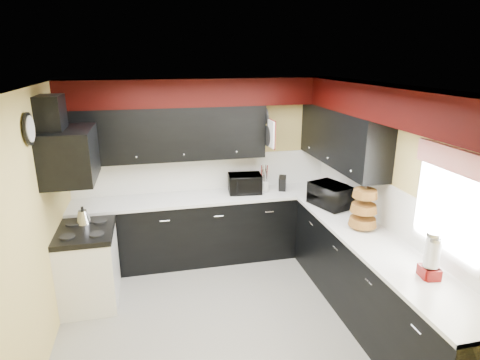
# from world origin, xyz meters

# --- Properties ---
(ground) EXTENTS (3.60, 3.60, 0.00)m
(ground) POSITION_xyz_m (0.00, 0.00, 0.00)
(ground) COLOR gray
(ground) RESTS_ON ground
(wall_back) EXTENTS (3.60, 0.06, 2.50)m
(wall_back) POSITION_xyz_m (0.00, 1.80, 1.25)
(wall_back) COLOR #E0C666
(wall_back) RESTS_ON ground
(wall_right) EXTENTS (0.06, 3.60, 2.50)m
(wall_right) POSITION_xyz_m (1.80, 0.00, 1.25)
(wall_right) COLOR #E0C666
(wall_right) RESTS_ON ground
(wall_left) EXTENTS (0.06, 3.60, 2.50)m
(wall_left) POSITION_xyz_m (-1.80, 0.00, 1.25)
(wall_left) COLOR #E0C666
(wall_left) RESTS_ON ground
(ceiling) EXTENTS (3.60, 3.60, 0.06)m
(ceiling) POSITION_xyz_m (0.00, 0.00, 2.50)
(ceiling) COLOR white
(ceiling) RESTS_ON wall_back
(cab_back) EXTENTS (3.60, 0.60, 0.90)m
(cab_back) POSITION_xyz_m (0.00, 1.50, 0.45)
(cab_back) COLOR black
(cab_back) RESTS_ON ground
(cab_right) EXTENTS (0.60, 3.00, 0.90)m
(cab_right) POSITION_xyz_m (1.50, -0.30, 0.45)
(cab_right) COLOR black
(cab_right) RESTS_ON ground
(counter_back) EXTENTS (3.62, 0.64, 0.04)m
(counter_back) POSITION_xyz_m (0.00, 1.50, 0.92)
(counter_back) COLOR white
(counter_back) RESTS_ON cab_back
(counter_right) EXTENTS (0.64, 3.02, 0.04)m
(counter_right) POSITION_xyz_m (1.50, -0.30, 0.92)
(counter_right) COLOR white
(counter_right) RESTS_ON cab_right
(splash_back) EXTENTS (3.60, 0.02, 0.50)m
(splash_back) POSITION_xyz_m (0.00, 1.79, 1.19)
(splash_back) COLOR white
(splash_back) RESTS_ON counter_back
(splash_right) EXTENTS (0.02, 3.60, 0.50)m
(splash_right) POSITION_xyz_m (1.79, 0.00, 1.19)
(splash_right) COLOR white
(splash_right) RESTS_ON counter_right
(upper_back) EXTENTS (2.60, 0.35, 0.70)m
(upper_back) POSITION_xyz_m (-0.50, 1.62, 1.80)
(upper_back) COLOR black
(upper_back) RESTS_ON wall_back
(upper_right) EXTENTS (0.35, 1.80, 0.70)m
(upper_right) POSITION_xyz_m (1.62, 0.90, 1.80)
(upper_right) COLOR black
(upper_right) RESTS_ON wall_right
(soffit_back) EXTENTS (3.60, 0.36, 0.35)m
(soffit_back) POSITION_xyz_m (0.00, 1.62, 2.33)
(soffit_back) COLOR black
(soffit_back) RESTS_ON wall_back
(soffit_right) EXTENTS (0.36, 3.24, 0.35)m
(soffit_right) POSITION_xyz_m (1.62, -0.18, 2.33)
(soffit_right) COLOR black
(soffit_right) RESTS_ON wall_right
(stove) EXTENTS (0.60, 0.75, 0.86)m
(stove) POSITION_xyz_m (-1.50, 0.75, 0.43)
(stove) COLOR white
(stove) RESTS_ON ground
(cooktop) EXTENTS (0.62, 0.77, 0.06)m
(cooktop) POSITION_xyz_m (-1.50, 0.75, 0.89)
(cooktop) COLOR black
(cooktop) RESTS_ON stove
(hood) EXTENTS (0.50, 0.78, 0.55)m
(hood) POSITION_xyz_m (-1.55, 0.75, 1.78)
(hood) COLOR black
(hood) RESTS_ON wall_left
(hood_duct) EXTENTS (0.24, 0.40, 0.40)m
(hood_duct) POSITION_xyz_m (-1.68, 0.75, 2.20)
(hood_duct) COLOR black
(hood_duct) RESTS_ON wall_left
(window) EXTENTS (0.03, 0.86, 0.96)m
(window) POSITION_xyz_m (1.79, -0.90, 1.55)
(window) COLOR white
(window) RESTS_ON wall_right
(valance) EXTENTS (0.04, 0.88, 0.20)m
(valance) POSITION_xyz_m (1.73, -0.90, 1.95)
(valance) COLOR red
(valance) RESTS_ON wall_right
(pan_top) EXTENTS (0.03, 0.22, 0.40)m
(pan_top) POSITION_xyz_m (0.82, 1.55, 2.00)
(pan_top) COLOR black
(pan_top) RESTS_ON upper_back
(pan_mid) EXTENTS (0.03, 0.28, 0.46)m
(pan_mid) POSITION_xyz_m (0.82, 1.42, 1.75)
(pan_mid) COLOR black
(pan_mid) RESTS_ON upper_back
(pan_low) EXTENTS (0.03, 0.24, 0.42)m
(pan_low) POSITION_xyz_m (0.82, 1.68, 1.72)
(pan_low) COLOR black
(pan_low) RESTS_ON upper_back
(cut_board) EXTENTS (0.03, 0.26, 0.35)m
(cut_board) POSITION_xyz_m (0.83, 1.30, 1.80)
(cut_board) COLOR white
(cut_board) RESTS_ON upper_back
(baskets) EXTENTS (0.27, 0.27, 0.50)m
(baskets) POSITION_xyz_m (1.52, 0.05, 1.18)
(baskets) COLOR brown
(baskets) RESTS_ON upper_right
(clock) EXTENTS (0.03, 0.30, 0.30)m
(clock) POSITION_xyz_m (-1.77, 0.25, 2.15)
(clock) COLOR black
(clock) RESTS_ON wall_left
(deco_plate) EXTENTS (0.03, 0.24, 0.24)m
(deco_plate) POSITION_xyz_m (1.77, -0.35, 2.25)
(deco_plate) COLOR white
(deco_plate) RESTS_ON wall_right
(toaster_oven) EXTENTS (0.49, 0.42, 0.26)m
(toaster_oven) POSITION_xyz_m (0.53, 1.52, 1.07)
(toaster_oven) COLOR black
(toaster_oven) RESTS_ON counter_back
(microwave) EXTENTS (0.50, 0.60, 0.29)m
(microwave) POSITION_xyz_m (1.47, 0.77, 1.08)
(microwave) COLOR black
(microwave) RESTS_ON counter_right
(utensil_crock) EXTENTS (0.18, 0.18, 0.15)m
(utensil_crock) POSITION_xyz_m (0.81, 1.53, 1.01)
(utensil_crock) COLOR silver
(utensil_crock) RESTS_ON counter_back
(knife_block) EXTENTS (0.14, 0.16, 0.21)m
(knife_block) POSITION_xyz_m (1.07, 1.47, 1.05)
(knife_block) COLOR black
(knife_block) RESTS_ON counter_back
(kettle) EXTENTS (0.18, 0.18, 0.16)m
(kettle) POSITION_xyz_m (-1.53, 0.94, 1.00)
(kettle) COLOR #A4A4A8
(kettle) RESTS_ON cooktop
(dispenser_a) EXTENTS (0.14, 0.14, 0.34)m
(dispenser_a) POSITION_xyz_m (1.56, -1.05, 1.11)
(dispenser_a) COLOR maroon
(dispenser_a) RESTS_ON counter_right
(dispenser_b) EXTENTS (0.16, 0.16, 0.39)m
(dispenser_b) POSITION_xyz_m (1.56, -1.01, 1.14)
(dispenser_b) COLOR #63170C
(dispenser_b) RESTS_ON counter_right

